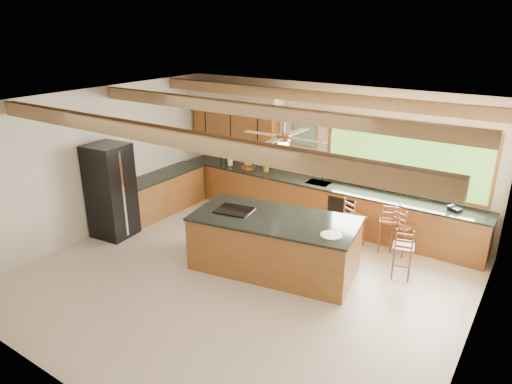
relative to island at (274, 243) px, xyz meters
The scene contains 9 objects.
ground 0.84m from the island, 116.32° to the right, with size 7.20×7.20×0.00m, color beige.
room_shell 1.77m from the island, behind, with size 7.27×6.54×3.02m.
counter_run 2.22m from the island, 120.15° to the left, with size 7.12×3.10×1.24m.
island is the anchor object (origin of this frame).
refrigerator 3.61m from the island, 169.59° to the right, with size 0.83×0.81×1.95m.
bar_stool_a 1.83m from the island, 63.15° to the left, with size 0.48×0.48×1.01m.
bar_stool_b 2.50m from the island, 46.15° to the left, with size 0.43×0.43×0.95m.
bar_stool_c 2.32m from the island, 50.82° to the left, with size 0.48×0.48×1.07m.
bar_stool_d 2.21m from the island, 25.42° to the left, with size 0.42×0.42×0.97m.
Camera 1 is at (4.09, -5.62, 4.21)m, focal length 32.00 mm.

